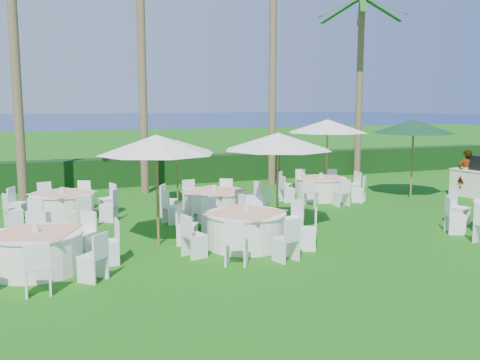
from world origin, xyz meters
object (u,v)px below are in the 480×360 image
Objects in this scene: banquet_table_e at (215,203)px; staff_person at (466,173)px; banquet_table_b at (246,229)px; banquet_table_f at (321,188)px; umbrella_green at (414,127)px; umbrella_c at (177,146)px; umbrella_a at (156,145)px; banquet_table_d at (63,206)px; banquet_table_a at (37,251)px; umbrella_b at (278,141)px; umbrella_d at (328,126)px.

staff_person reaches higher than banquet_table_e.
banquet_table_f is at bearing 45.50° from banquet_table_b.
umbrella_green is at bearing 4.80° from banquet_table_e.
banquet_table_b is 6.55m from umbrella_c.
banquet_table_e is at bearing 47.06° from umbrella_a.
banquet_table_d is 9.12m from banquet_table_f.
banquet_table_f is 4.12m from umbrella_green.
banquet_table_e is (4.42, -1.37, 0.01)m from banquet_table_d.
banquet_table_a is at bearing -177.45° from banquet_table_b.
umbrella_c is at bearing 165.51° from umbrella_green.
umbrella_green reaches higher than banquet_table_b.
umbrella_c is at bearing 166.58° from banquet_table_f.
umbrella_b is at bearing 5.98° from umbrella_a.
banquet_table_d is at bearing 81.23° from banquet_table_a.
staff_person is (10.59, -2.67, -1.15)m from umbrella_c.
umbrella_c reaches higher than staff_person.
banquet_table_d is at bearing 118.39° from umbrella_a.
banquet_table_d is 12.65m from umbrella_green.
staff_person is at bearing -14.17° from umbrella_c.
umbrella_green reaches higher than banquet_table_f.
umbrella_d is 5.54m from staff_person.
banquet_table_a is 1.02× the size of banquet_table_d.
banquet_table_f is 2.53m from umbrella_d.
umbrella_a is 1.20× the size of umbrella_c.
umbrella_green is at bearing -14.49° from umbrella_c.
banquet_table_a is 15.85m from staff_person.
banquet_table_d is at bearing -159.47° from umbrella_c.
banquet_table_e is at bearing -175.20° from umbrella_green.
staff_person is (2.13, -0.49, -1.78)m from umbrella_green.
umbrella_green is 2.82m from staff_person.
umbrella_b is 7.42m from umbrella_green.
umbrella_a is at bearing -162.92° from umbrella_green.
umbrella_a is at bearing -132.94° from banquet_table_e.
banquet_table_a is 1.10× the size of umbrella_d.
umbrella_green is (2.55, -1.87, 0.02)m from umbrella_d.
umbrella_b is at bearing -61.84° from banquet_table_e.
banquet_table_e is at bearing 15.29° from staff_person.
banquet_table_d is 1.13× the size of umbrella_a.
umbrella_d reaches higher than banquet_table_b.
umbrella_b reaches higher than banquet_table_f.
umbrella_d is at bearing 46.17° from banquet_table_b.
banquet_table_e is at bearing -17.16° from banquet_table_d.
banquet_table_a is at bearing -98.77° from banquet_table_d.
banquet_table_b is at bearing -137.67° from umbrella_b.
umbrella_a reaches higher than banquet_table_f.
banquet_table_b is 11.12m from staff_person.
umbrella_b is 1.25× the size of umbrella_c.
banquet_table_a is at bearing -151.64° from banquet_table_f.
umbrella_b is 0.99× the size of umbrella_d.
banquet_table_b reaches higher than banquet_table_e.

